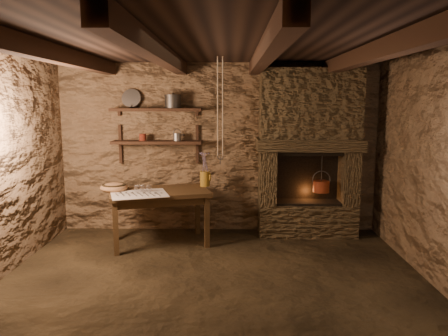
{
  "coord_description": "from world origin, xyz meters",
  "views": [
    {
      "loc": [
        0.18,
        -4.22,
        1.87
      ],
      "look_at": [
        0.1,
        0.9,
        1.08
      ],
      "focal_mm": 35.0,
      "sensor_mm": 36.0,
      "label": 1
    }
  ],
  "objects_px": {
    "stoneware_jug": "(205,171)",
    "red_pot": "(321,186)",
    "wooden_bowl": "(114,188)",
    "iron_stockpot": "(173,102)",
    "work_table": "(160,215)"
  },
  "relations": [
    {
      "from": "work_table",
      "to": "stoneware_jug",
      "type": "relative_size",
      "value": 2.99
    },
    {
      "from": "stoneware_jug",
      "to": "red_pot",
      "type": "height_order",
      "value": "stoneware_jug"
    },
    {
      "from": "stoneware_jug",
      "to": "wooden_bowl",
      "type": "xyz_separation_m",
      "value": [
        -1.16,
        -0.33,
        -0.16
      ]
    },
    {
      "from": "wooden_bowl",
      "to": "iron_stockpot",
      "type": "distance_m",
      "value": 1.41
    },
    {
      "from": "red_pot",
      "to": "wooden_bowl",
      "type": "bearing_deg",
      "value": -171.23
    },
    {
      "from": "stoneware_jug",
      "to": "red_pot",
      "type": "relative_size",
      "value": 0.87
    },
    {
      "from": "wooden_bowl",
      "to": "red_pot",
      "type": "height_order",
      "value": "red_pot"
    },
    {
      "from": "stoneware_jug",
      "to": "work_table",
      "type": "bearing_deg",
      "value": -156.98
    },
    {
      "from": "stoneware_jug",
      "to": "red_pot",
      "type": "distance_m",
      "value": 1.62
    },
    {
      "from": "stoneware_jug",
      "to": "red_pot",
      "type": "xyz_separation_m",
      "value": [
        1.6,
        0.1,
        -0.21
      ]
    },
    {
      "from": "stoneware_jug",
      "to": "iron_stockpot",
      "type": "xyz_separation_m",
      "value": [
        -0.45,
        0.22,
        0.93
      ]
    },
    {
      "from": "stoneware_jug",
      "to": "wooden_bowl",
      "type": "relative_size",
      "value": 1.33
    },
    {
      "from": "wooden_bowl",
      "to": "iron_stockpot",
      "type": "bearing_deg",
      "value": 37.46
    },
    {
      "from": "stoneware_jug",
      "to": "wooden_bowl",
      "type": "distance_m",
      "value": 1.22
    },
    {
      "from": "work_table",
      "to": "wooden_bowl",
      "type": "bearing_deg",
      "value": 166.85
    }
  ]
}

